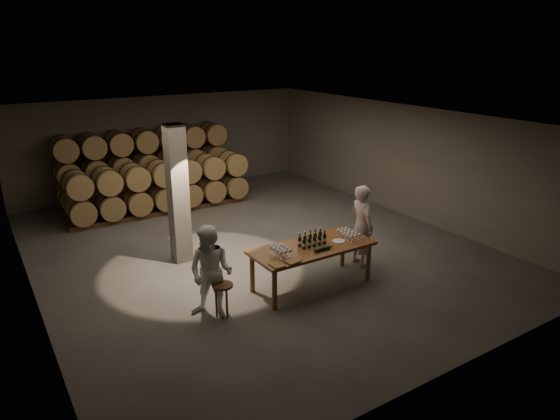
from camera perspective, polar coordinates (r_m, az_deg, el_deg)
room at (r=11.49m, az=-11.58°, el=1.72°), size 12.00×12.00×12.00m
tasting_table at (r=10.32m, az=3.69°, el=-4.66°), size 2.60×1.10×0.90m
barrel_stack_back at (r=16.44m, az=-15.15°, el=5.11°), size 5.48×0.95×2.31m
barrel_stack_front at (r=15.24m, az=-13.40°, el=2.76°), size 5.48×0.95×1.57m
bottle_cluster at (r=10.29m, az=3.71°, el=-3.45°), size 0.60×0.23×0.31m
lying_bottles at (r=10.06m, az=4.89°, el=-4.46°), size 0.45×0.08×0.08m
glass_cluster_left at (r=9.79m, az=0.10°, el=-4.48°), size 0.31×0.42×0.18m
glass_cluster_right at (r=10.74m, az=7.88°, el=-2.60°), size 0.30×0.52×0.16m
plate at (r=10.55m, az=6.71°, el=-3.55°), size 0.27×0.27×0.02m
notebook_near at (r=9.53m, az=1.45°, el=-5.91°), size 0.28×0.23×0.03m
notebook_corner at (r=9.39m, az=-0.36°, el=-6.31°), size 0.23×0.29×0.02m
pen at (r=9.60m, az=2.20°, el=-5.79°), size 0.13×0.05×0.01m
stool at (r=9.38m, az=-6.56°, el=-9.08°), size 0.39×0.39×0.65m
person_man at (r=11.38m, az=9.30°, el=-1.78°), size 0.50×0.72×1.90m
person_woman at (r=9.25m, az=-7.89°, el=-7.06°), size 1.08×1.10×1.78m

